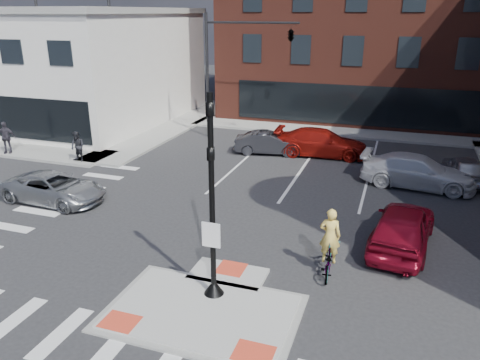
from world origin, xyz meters
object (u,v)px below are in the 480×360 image
at_px(silver_suv, 54,188).
at_px(white_pickup, 418,171).
at_px(bg_car_dark, 269,143).
at_px(bg_car_silver, 464,169).
at_px(pedestrian_a, 78,147).
at_px(red_sedan, 403,227).
at_px(cyclist, 329,253).
at_px(pedestrian_b, 6,137).
at_px(bg_car_red, 322,143).

bearing_deg(silver_suv, white_pickup, -61.79).
bearing_deg(bg_car_dark, bg_car_silver, -108.86).
relative_size(silver_suv, white_pickup, 0.88).
height_order(bg_car_dark, pedestrian_a, pedestrian_a).
xyz_separation_m(silver_suv, red_sedan, (14.71, 0.47, 0.17)).
height_order(bg_car_silver, pedestrian_a, pedestrian_a).
xyz_separation_m(red_sedan, cyclist, (-2.21, -2.67, -0.05)).
height_order(bg_car_silver, pedestrian_b, pedestrian_b).
bearing_deg(cyclist, pedestrian_b, -24.65).
bearing_deg(bg_car_dark, cyclist, -167.22).
xyz_separation_m(white_pickup, bg_car_red, (-5.27, 3.72, 0.01)).
height_order(white_pickup, cyclist, cyclist).
xyz_separation_m(red_sedan, bg_car_silver, (2.82, 8.40, -0.16)).
bearing_deg(bg_car_red, cyclist, -172.81).
xyz_separation_m(bg_car_dark, bg_car_red, (3.03, 0.66, 0.13)).
relative_size(red_sedan, cyclist, 2.10).
height_order(white_pickup, pedestrian_b, pedestrian_b).
relative_size(silver_suv, cyclist, 2.05).
distance_m(bg_car_dark, bg_car_red, 3.10).
xyz_separation_m(bg_car_dark, pedestrian_a, (-9.50, -5.34, 0.33)).
height_order(cyclist, pedestrian_b, cyclist).
bearing_deg(bg_car_silver, bg_car_dark, -15.64).
relative_size(silver_suv, bg_car_silver, 1.21).
relative_size(bg_car_red, pedestrian_a, 3.22).
relative_size(red_sedan, bg_car_silver, 1.24).
distance_m(red_sedan, white_pickup, 6.84).
xyz_separation_m(silver_suv, bg_car_dark, (7.00, 10.34, 0.01)).
height_order(bg_car_dark, cyclist, cyclist).
bearing_deg(silver_suv, bg_car_red, -39.60).
xyz_separation_m(bg_car_silver, pedestrian_b, (-25.04, -3.87, 0.43)).
distance_m(bg_car_red, cyclist, 13.43).
distance_m(silver_suv, pedestrian_a, 5.60).
distance_m(red_sedan, pedestrian_a, 17.80).
bearing_deg(silver_suv, bg_car_silver, -60.41).
bearing_deg(red_sedan, pedestrian_b, -4.31).
xyz_separation_m(red_sedan, white_pickup, (0.59, 6.82, -0.05)).
xyz_separation_m(bg_car_silver, cyclist, (-5.03, -11.07, 0.11)).
bearing_deg(pedestrian_b, pedestrian_a, -25.39).
distance_m(red_sedan, bg_car_red, 11.53).
xyz_separation_m(bg_car_red, cyclist, (2.47, -13.20, -0.01)).
relative_size(bg_car_silver, pedestrian_a, 2.31).
relative_size(bg_car_dark, cyclist, 1.75).
height_order(cyclist, pedestrian_a, cyclist).
relative_size(bg_car_silver, bg_car_red, 0.72).
xyz_separation_m(silver_suv, bg_car_red, (10.03, 11.00, 0.13)).
height_order(red_sedan, bg_car_dark, red_sedan).
xyz_separation_m(bg_car_dark, pedestrian_b, (-14.52, -5.34, 0.43)).
relative_size(bg_car_red, pedestrian_b, 2.88).
xyz_separation_m(cyclist, pedestrian_a, (-15.00, 7.20, 0.22)).
height_order(white_pickup, bg_car_silver, white_pickup).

